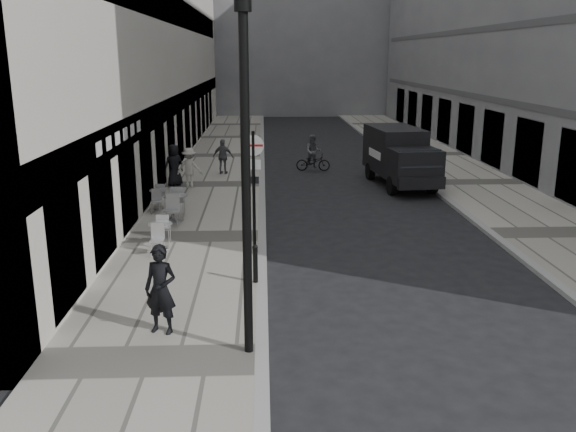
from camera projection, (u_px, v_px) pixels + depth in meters
name	position (u px, v px, depth m)	size (l,w,h in m)	color
sidewalk	(214.00, 185.00, 25.53)	(4.00, 60.00, 0.12)	#A29D92
far_sidewalk	(473.00, 183.00, 25.97)	(4.00, 60.00, 0.12)	#A29D92
walking_man	(161.00, 289.00, 11.64)	(0.64, 0.42, 1.76)	black
sign_post	(254.00, 175.00, 16.28)	(0.57, 0.11, 3.29)	black
lamppost	(246.00, 163.00, 10.21)	(0.28, 0.28, 6.23)	black
bollard_near	(255.00, 265.00, 14.35)	(0.12, 0.12, 0.86)	black
bollard_far	(246.00, 201.00, 20.76)	(0.11, 0.11, 0.84)	black
panel_van	(399.00, 154.00, 25.48)	(2.38, 5.22, 2.38)	black
cyclist	(313.00, 157.00, 28.90)	(1.65, 0.72, 1.73)	black
pedestrian_a	(223.00, 157.00, 27.52)	(0.93, 0.39, 1.58)	#56565B
pedestrian_b	(190.00, 168.00, 24.62)	(1.05, 0.60, 1.62)	#ACA89F
pedestrian_c	(174.00, 165.00, 24.98)	(0.84, 0.54, 1.71)	black
cafe_table_near	(161.00, 234.00, 16.85)	(0.67, 1.51, 0.86)	silver
cafe_table_mid	(175.00, 206.00, 19.68)	(0.79, 1.78, 1.01)	#A7A7A9
cafe_table_far	(159.00, 198.00, 21.22)	(0.63, 1.41, 0.81)	#B1B1B3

